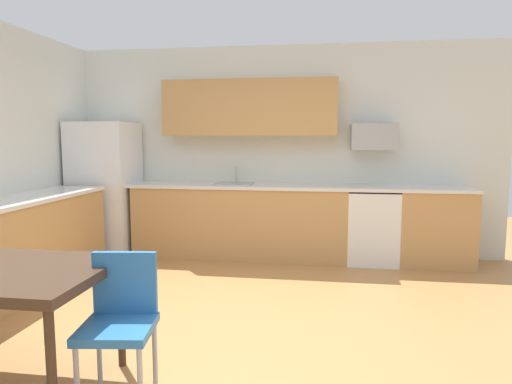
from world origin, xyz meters
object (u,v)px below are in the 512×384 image
Objects in this scene: oven_range at (372,226)px; refrigerator at (106,189)px; microwave at (374,137)px; chair_near_table at (120,315)px.

refrigerator is at bearing -178.66° from oven_range.
chair_near_table is at bearing -117.30° from microwave.
chair_near_table is (-1.74, -3.27, 0.05)m from oven_range.
refrigerator reaches higher than chair_near_table.
chair_near_table is at bearing -62.16° from refrigerator.
chair_near_table is at bearing -118.01° from oven_range.
microwave is at bearing 62.70° from chair_near_table.
refrigerator reaches higher than microwave.
oven_range is at bearing -90.00° from microwave.
refrigerator is 3.44m from oven_range.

